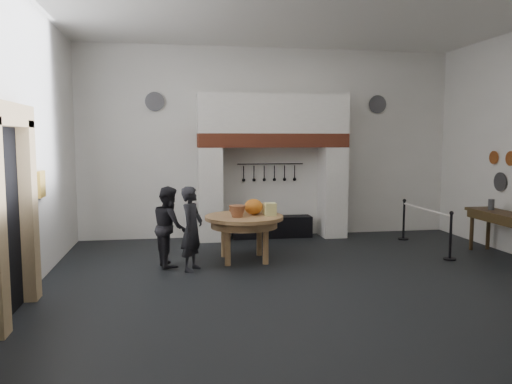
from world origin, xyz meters
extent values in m
cube|color=black|center=(0.00, 0.00, 0.00)|extent=(9.00, 8.00, 0.02)
cube|color=silver|center=(0.00, 0.00, 4.50)|extent=(9.00, 8.00, 0.02)
cube|color=silver|center=(0.00, 4.00, 2.25)|extent=(9.00, 0.02, 4.50)
cube|color=silver|center=(0.00, -4.00, 2.25)|extent=(9.00, 0.02, 4.50)
cube|color=silver|center=(-4.50, 0.00, 2.25)|extent=(0.02, 8.00, 4.50)
cube|color=silver|center=(-1.48, 3.65, 1.07)|extent=(0.55, 0.70, 2.15)
cube|color=silver|center=(1.48, 3.65, 1.07)|extent=(0.55, 0.70, 2.15)
cube|color=#9E442B|center=(0.00, 3.65, 2.31)|extent=(3.50, 0.72, 0.32)
cube|color=silver|center=(0.00, 3.65, 2.92)|extent=(3.50, 0.70, 0.90)
cube|color=black|center=(0.00, 3.72, 0.25)|extent=(1.90, 0.45, 0.50)
cylinder|color=black|center=(0.00, 3.92, 1.75)|extent=(1.60, 0.02, 0.02)
cube|color=black|center=(-4.47, -1.00, 1.25)|extent=(0.04, 1.10, 2.50)
cube|color=tan|center=(-4.38, -0.30, 1.30)|extent=(0.22, 0.30, 2.60)
cube|color=tan|center=(-4.38, -1.00, 2.65)|extent=(0.22, 1.70, 0.30)
cube|color=gold|center=(-4.45, 0.80, 1.60)|extent=(0.05, 0.34, 0.44)
cylinder|color=#AD7751|center=(-0.97, 1.55, 0.84)|extent=(1.76, 1.76, 0.07)
ellipsoid|color=#C56A1B|center=(-0.77, 1.65, 1.03)|extent=(0.36, 0.36, 0.31)
cube|color=#D3D17E|center=(-0.47, 1.50, 0.99)|extent=(0.22, 0.22, 0.24)
cube|color=#F3D891|center=(-0.49, 1.80, 0.97)|extent=(0.18, 0.18, 0.20)
cone|color=brown|center=(-1.12, 1.40, 0.98)|extent=(0.37, 0.37, 0.22)
ellipsoid|color=#9A5E36|center=(-1.07, 1.90, 0.94)|extent=(0.31, 0.18, 0.13)
imported|color=black|center=(-1.99, 0.95, 0.75)|extent=(0.56, 0.65, 1.51)
imported|color=black|center=(-2.39, 1.35, 0.74)|extent=(0.70, 0.82, 1.48)
cube|color=#3C2C15|center=(4.10, 0.74, 0.87)|extent=(0.55, 2.20, 0.06)
cylinder|color=#47474B|center=(4.10, 1.34, 1.01)|extent=(0.12, 0.12, 0.22)
cylinder|color=#C6662D|center=(4.46, 1.30, 1.95)|extent=(0.03, 0.30, 0.30)
cylinder|color=#C6662D|center=(4.46, 1.85, 1.95)|extent=(0.03, 0.28, 0.28)
cylinder|color=#4C4C51|center=(4.46, 1.60, 1.45)|extent=(0.03, 0.40, 0.40)
cylinder|color=#4C4C51|center=(-2.70, 3.96, 3.20)|extent=(0.44, 0.03, 0.44)
cylinder|color=#4C4C51|center=(2.70, 3.96, 3.20)|extent=(0.44, 0.03, 0.44)
cylinder|color=black|center=(2.99, 0.94, 0.45)|extent=(0.05, 0.05, 0.90)
cylinder|color=black|center=(2.99, 2.94, 0.45)|extent=(0.05, 0.05, 0.90)
cylinder|color=silver|center=(2.99, 1.94, 0.85)|extent=(0.04, 2.00, 0.04)
camera|label=1|loc=(-2.29, -7.84, 2.33)|focal=35.00mm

